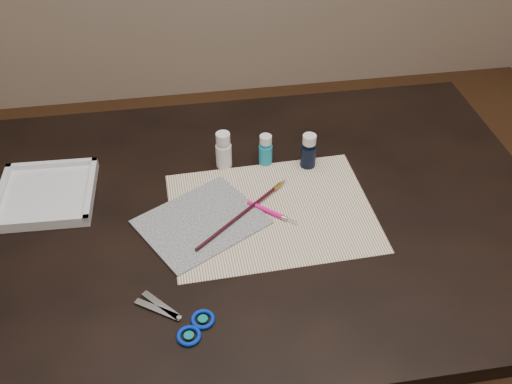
{
  "coord_description": "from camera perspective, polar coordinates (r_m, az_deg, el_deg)",
  "views": [
    {
      "loc": [
        -0.14,
        -0.91,
        1.6
      ],
      "look_at": [
        0.0,
        0.0,
        0.8
      ],
      "focal_mm": 40.0,
      "sensor_mm": 36.0,
      "label": 1
    }
  ],
  "objects": [
    {
      "name": "paintbrush",
      "position": [
        1.23,
        -1.15,
        -2.0
      ],
      "size": [
        0.23,
        0.2,
        0.01
      ],
      "primitive_type": null,
      "rotation": [
        0.0,
        0.0,
        0.7
      ],
      "color": "black",
      "rests_on": "canvas"
    },
    {
      "name": "paint_bottle_white",
      "position": [
        1.34,
        -3.27,
        4.23
      ],
      "size": [
        0.04,
        0.04,
        0.09
      ],
      "primitive_type": "cylinder",
      "rotation": [
        0.0,
        0.0,
        0.17
      ],
      "color": "silver",
      "rests_on": "table"
    },
    {
      "name": "paper",
      "position": [
        1.24,
        1.56,
        -2.0
      ],
      "size": [
        0.45,
        0.35,
        0.0
      ],
      "primitive_type": "cube",
      "rotation": [
        0.0,
        0.0,
        0.03
      ],
      "color": "white",
      "rests_on": "table"
    },
    {
      "name": "palette_tray",
      "position": [
        1.35,
        -20.24,
        -0.15
      ],
      "size": [
        0.22,
        0.22,
        0.03
      ],
      "primitive_type": "cube",
      "rotation": [
        0.0,
        0.0,
        -0.04
      ],
      "color": "white",
      "rests_on": "table"
    },
    {
      "name": "paint_bottle_navy",
      "position": [
        1.35,
        5.28,
        4.11
      ],
      "size": [
        0.04,
        0.04,
        0.09
      ],
      "primitive_type": "cylinder",
      "rotation": [
        0.0,
        0.0,
        0.13
      ],
      "color": "black",
      "rests_on": "table"
    },
    {
      "name": "table",
      "position": [
        1.53,
        0.0,
        -12.07
      ],
      "size": [
        1.3,
        0.9,
        0.75
      ],
      "primitive_type": "cube",
      "color": "black",
      "rests_on": "ground"
    },
    {
      "name": "canvas",
      "position": [
        1.22,
        -5.48,
        -2.99
      ],
      "size": [
        0.31,
        0.29,
        0.0
      ],
      "primitive_type": "cube",
      "rotation": [
        0.0,
        0.0,
        0.51
      ],
      "color": "black",
      "rests_on": "paper"
    },
    {
      "name": "paint_bottle_cyan",
      "position": [
        1.35,
        0.96,
        4.26
      ],
      "size": [
        0.04,
        0.04,
        0.08
      ],
      "primitive_type": "cylinder",
      "rotation": [
        0.0,
        0.0,
        0.36
      ],
      "color": "#1A91B4",
      "rests_on": "table"
    },
    {
      "name": "craft_knife",
      "position": [
        1.23,
        1.74,
        -2.14
      ],
      "size": [
        0.1,
        0.09,
        0.01
      ],
      "primitive_type": null,
      "rotation": [
        0.0,
        0.0,
        -0.73
      ],
      "color": "#F50E8A",
      "rests_on": "paper"
    },
    {
      "name": "scissors",
      "position": [
        1.06,
        -8.56,
        -12.24
      ],
      "size": [
        0.19,
        0.17,
        0.01
      ],
      "primitive_type": null,
      "rotation": [
        0.0,
        0.0,
        2.55
      ],
      "color": "silver",
      "rests_on": "table"
    }
  ]
}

